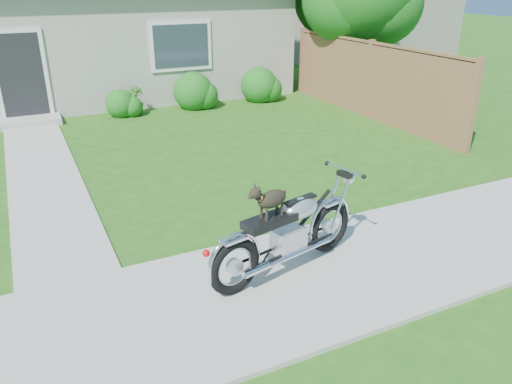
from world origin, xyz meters
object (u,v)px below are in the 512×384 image
house (66,19)px  fence (369,79)px  motorcycle_with_dog (288,230)px  potted_plant_right (136,101)px

house → fence: house is taller
house → motorcycle_with_dog: size_ratio=5.75×
potted_plant_right → fence: bearing=-28.1°
house → fence: 8.96m
potted_plant_right → motorcycle_with_dog: (-0.17, -8.34, 0.21)m
fence → potted_plant_right: (-5.23, 2.80, -0.59)m
house → potted_plant_right: bearing=-72.8°
potted_plant_right → motorcycle_with_dog: motorcycle_with_dog is taller
motorcycle_with_dog → house: bearing=81.0°
house → motorcycle_with_dog: bearing=-85.6°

